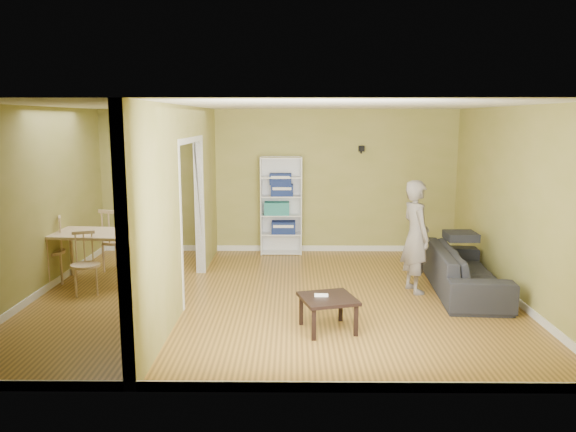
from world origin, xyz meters
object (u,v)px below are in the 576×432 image
at_px(chair_near, 85,263).
at_px(bookshelf, 281,205).
at_px(sofa, 465,264).
at_px(chair_left, 49,250).
at_px(dining_table, 95,237).
at_px(chair_far, 117,240).
at_px(coffee_table, 328,302).
at_px(person, 416,227).

bearing_deg(chair_near, bookshelf, 22.21).
bearing_deg(sofa, chair_near, 95.50).
height_order(sofa, chair_left, chair_left).
relative_size(dining_table, chair_far, 1.21).
distance_m(bookshelf, coffee_table, 3.92).
distance_m(sofa, coffee_table, 2.51).
relative_size(dining_table, chair_near, 1.42).
height_order(sofa, person, person).
xyz_separation_m(coffee_table, chair_left, (-4.04, 1.88, 0.16)).
bearing_deg(chair_near, person, -18.56).
bearing_deg(person, coffee_table, 124.31).
bearing_deg(sofa, chair_far, 82.54).
xyz_separation_m(dining_table, chair_left, (-0.70, -0.01, -0.19)).
bearing_deg(dining_table, chair_left, -179.40).
distance_m(bookshelf, chair_left, 3.96).
height_order(chair_left, chair_far, chair_far).
relative_size(sofa, coffee_table, 3.61).
relative_size(sofa, person, 1.15).
distance_m(chair_left, chair_near, 0.90).
bearing_deg(bookshelf, chair_left, -150.30).
bearing_deg(person, dining_table, 70.92).
bearing_deg(bookshelf, chair_near, -137.37).
xyz_separation_m(coffee_table, chair_far, (-3.23, 2.56, 0.17)).
bearing_deg(sofa, chair_left, 90.38).
bearing_deg(dining_table, person, -4.68).
xyz_separation_m(sofa, chair_near, (-5.33, -0.12, 0.03)).
height_order(bookshelf, chair_near, bookshelf).
xyz_separation_m(chair_left, chair_far, (0.81, 0.68, 0.01)).
bearing_deg(chair_far, chair_left, 60.36).
bearing_deg(coffee_table, bookshelf, 99.14).
bearing_deg(chair_near, dining_table, 73.16).
xyz_separation_m(person, chair_far, (-4.55, 1.05, -0.42)).
bearing_deg(chair_far, sofa, -171.24).
xyz_separation_m(dining_table, chair_far, (0.11, 0.67, -0.18)).
distance_m(coffee_table, chair_near, 3.58).
relative_size(person, chair_far, 1.82).
xyz_separation_m(person, bookshelf, (-1.94, 2.33, -0.05)).
bearing_deg(dining_table, coffee_table, -29.43).
xyz_separation_m(bookshelf, chair_near, (-2.69, -2.48, -0.44)).
distance_m(sofa, chair_near, 5.33).
height_order(person, bookshelf, person).
distance_m(chair_left, chair_far, 1.06).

